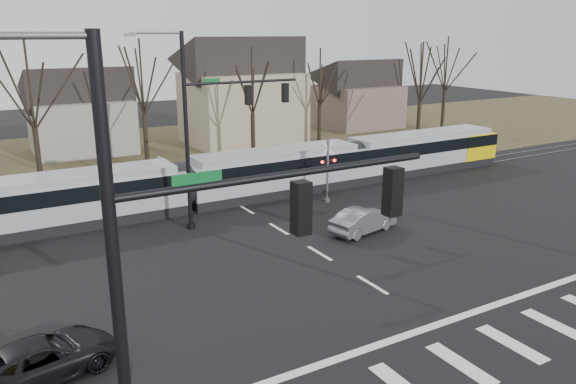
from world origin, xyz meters
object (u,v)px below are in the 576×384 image
tram (274,170)px  rail_crossing_signal (328,172)px  sedan (363,220)px  suv (40,359)px

tram → rail_crossing_signal: 3.77m
tram → sedan: tram is taller
sedan → tram: bearing=-8.7°
tram → rail_crossing_signal: rail_crossing_signal is taller
sedan → rail_crossing_signal: (1.39, 5.45, 1.23)m
sedan → suv: (-16.40, -5.48, -0.01)m
suv → rail_crossing_signal: size_ratio=1.26×
rail_crossing_signal → sedan: bearing=-104.3°
tram → rail_crossing_signal: bearing=-58.6°
tram → suv: (-15.84, -14.14, -0.94)m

